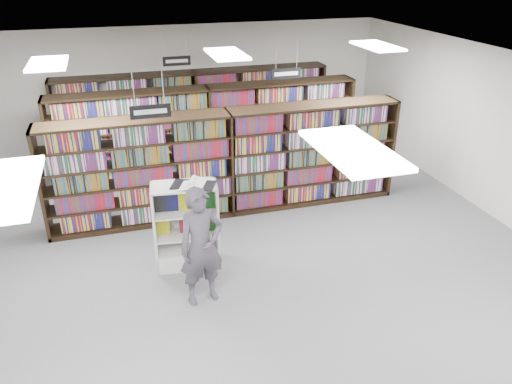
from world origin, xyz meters
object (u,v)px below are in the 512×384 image
object	(u,v)px
bookshelf_row_near	(229,163)
shopper	(201,247)
open_book	(193,184)
endcap_display	(187,238)

from	to	relation	value
bookshelf_row_near	shopper	world-z (taller)	bookshelf_row_near
open_book	shopper	distance (m)	1.12
open_book	shopper	size ratio (longest dim) A/B	0.42
bookshelf_row_near	endcap_display	distance (m)	2.08
open_book	shopper	world-z (taller)	shopper
endcap_display	shopper	world-z (taller)	shopper
endcap_display	shopper	bearing A→B (deg)	-79.92
open_book	endcap_display	bearing A→B (deg)	166.78
shopper	endcap_display	bearing A→B (deg)	82.89
bookshelf_row_near	endcap_display	size ratio (longest dim) A/B	4.74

